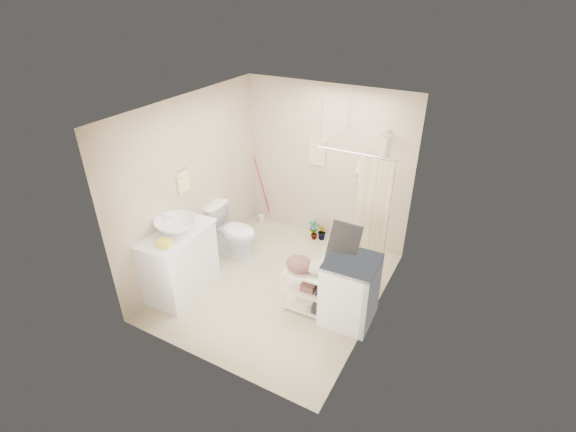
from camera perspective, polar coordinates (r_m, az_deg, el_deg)
name	(u,v)px	position (r m, az deg, el deg)	size (l,w,h in m)	color
floor	(278,285)	(6.18, -1.44, -9.47)	(3.20, 3.20, 0.00)	#BFB38F
ceiling	(275,109)	(4.97, -1.82, 14.46)	(2.80, 3.20, 0.04)	silver
wall_back	(326,166)	(6.75, 5.24, 6.86)	(2.80, 0.04, 2.60)	#C2B196
wall_front	(198,273)	(4.37, -12.23, -7.66)	(2.80, 0.04, 2.60)	#C2B196
wall_left	(193,185)	(6.21, -12.90, 4.09)	(0.04, 3.20, 2.60)	#C2B196
wall_right	(380,235)	(5.00, 12.46, -2.51)	(0.04, 3.20, 2.60)	#C2B196
vanity	(180,261)	(6.03, -14.55, -6.02)	(0.61, 1.09, 0.96)	silver
sink	(176,226)	(5.72, -15.06, -1.34)	(0.56, 0.56, 0.19)	silver
counter_basket	(164,243)	(5.49, -16.56, -3.59)	(0.17, 0.13, 0.09)	yellow
floor_basket	(177,295)	(6.11, -14.99, -10.42)	(0.25, 0.20, 0.14)	yellow
toilet	(233,231)	(6.69, -7.55, -2.02)	(0.47, 0.83, 0.84)	white
mop	(260,189)	(7.43, -3.78, 3.73)	(0.13, 0.13, 1.33)	#A8212C
potted_plant_a	(314,230)	(7.12, 3.54, -1.94)	(0.19, 0.13, 0.35)	brown
potted_plant_b	(322,232)	(7.12, 4.68, -2.20)	(0.17, 0.14, 0.31)	maroon
hanging_towel	(318,153)	(6.72, 4.06, 8.62)	(0.28, 0.03, 0.42)	beige
towel_ring	(183,180)	(5.99, -14.15, 4.77)	(0.04, 0.22, 0.34)	#F6DC94
tp_holder	(201,219)	(6.48, -11.78, -0.43)	(0.08, 0.12, 0.14)	white
shower	(364,206)	(6.13, 10.30, 1.40)	(1.10, 1.10, 2.10)	silver
shampoo_bottle_a	(360,165)	(6.45, 9.80, 6.84)	(0.10, 0.10, 0.26)	silver
shampoo_bottle_b	(368,170)	(6.42, 10.92, 6.23)	(0.08, 0.08, 0.17)	#3C5FB4
washing_machine	(350,290)	(5.44, 8.46, -9.98)	(0.63, 0.65, 0.92)	white
laundry_rack	(305,287)	(5.58, 2.38, -9.63)	(0.54, 0.31, 0.74)	#EFE9CE
ironing_board	(336,271)	(5.37, 6.65, -7.51)	(0.38, 0.11, 1.35)	black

